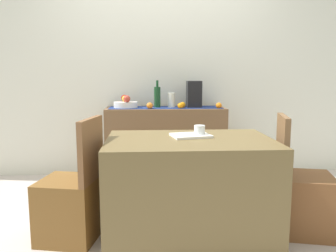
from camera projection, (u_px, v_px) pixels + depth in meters
name	position (u px, v px, depth m)	size (l,w,h in m)	color
ground_plane	(164.00, 209.00, 3.15)	(6.40, 6.40, 0.02)	beige
room_wall_rear	(159.00, 61.00, 4.11)	(6.40, 0.06, 2.70)	silver
sideboard_console	(166.00, 143.00, 4.00)	(1.35, 0.42, 0.82)	brown
table_runner	(166.00, 107.00, 3.93)	(1.27, 0.32, 0.01)	navy
fruit_bowl	(126.00, 105.00, 3.90)	(0.27, 0.27, 0.06)	white
apple_right	(124.00, 98.00, 3.95)	(0.08, 0.08, 0.08)	red
apple_left	(127.00, 99.00, 3.81)	(0.08, 0.08, 0.08)	#B73B2D
apple_center	(125.00, 99.00, 3.89)	(0.07, 0.07, 0.07)	gold
wine_bottle	(157.00, 97.00, 3.91)	(0.07, 0.07, 0.31)	#173F20
coffee_maker	(194.00, 94.00, 3.93)	(0.16, 0.18, 0.30)	black
ceramic_vase	(171.00, 100.00, 3.93)	(0.08, 0.08, 0.17)	silver
orange_loose_mid	(180.00, 106.00, 3.82)	(0.07, 0.07, 0.07)	orange
orange_loose_end	(219.00, 105.00, 3.85)	(0.07, 0.07, 0.07)	orange
orange_loose_far	(150.00, 106.00, 3.80)	(0.07, 0.07, 0.07)	orange
orange_loose_near_bowl	(183.00, 105.00, 3.90)	(0.07, 0.07, 0.07)	orange
dining_table	(189.00, 188.00, 2.57)	(1.20, 0.81, 0.74)	brown
open_book	(191.00, 136.00, 2.60)	(0.28, 0.21, 0.02)	white
coffee_cup	(200.00, 131.00, 2.62)	(0.08, 0.08, 0.08)	silver
chair_near_window	(71.00, 204.00, 2.54)	(0.47, 0.47, 0.90)	brown
chair_by_corner	(302.00, 199.00, 2.64)	(0.48, 0.48, 0.90)	brown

